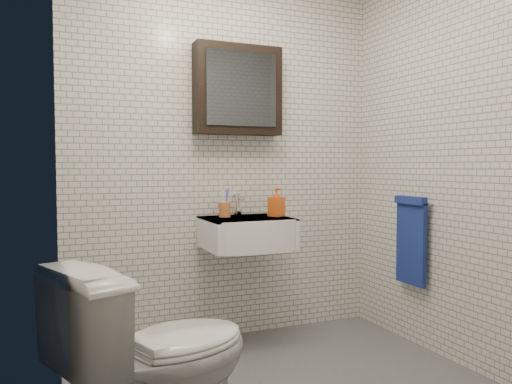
% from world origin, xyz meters
% --- Properties ---
extents(room_shell, '(2.22, 2.02, 2.51)m').
position_xyz_m(room_shell, '(0.00, 0.00, 1.47)').
color(room_shell, silver).
rests_on(room_shell, ground).
extents(washbasin, '(0.55, 0.50, 0.20)m').
position_xyz_m(washbasin, '(0.05, 0.73, 0.76)').
color(washbasin, white).
rests_on(washbasin, room_shell).
extents(faucet, '(0.06, 0.20, 0.15)m').
position_xyz_m(faucet, '(0.05, 0.93, 0.92)').
color(faucet, silver).
rests_on(faucet, washbasin).
extents(mirror_cabinet, '(0.60, 0.15, 0.60)m').
position_xyz_m(mirror_cabinet, '(0.05, 0.93, 1.70)').
color(mirror_cabinet, black).
rests_on(mirror_cabinet, room_shell).
extents(towel_rail, '(0.09, 0.30, 0.58)m').
position_xyz_m(towel_rail, '(1.04, 0.35, 0.72)').
color(towel_rail, silver).
rests_on(towel_rail, room_shell).
extents(toothbrush_cup, '(0.09, 0.09, 0.21)m').
position_xyz_m(toothbrush_cup, '(-0.07, 0.87, 0.90)').
color(toothbrush_cup, '#C66731').
rests_on(toothbrush_cup, washbasin).
extents(soap_bottle, '(0.12, 0.12, 0.19)m').
position_xyz_m(soap_bottle, '(0.27, 0.77, 0.95)').
color(soap_bottle, orange).
rests_on(soap_bottle, washbasin).
extents(toilet, '(0.92, 0.73, 0.83)m').
position_xyz_m(toilet, '(-0.75, -0.28, 0.41)').
color(toilet, white).
rests_on(toilet, ground).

